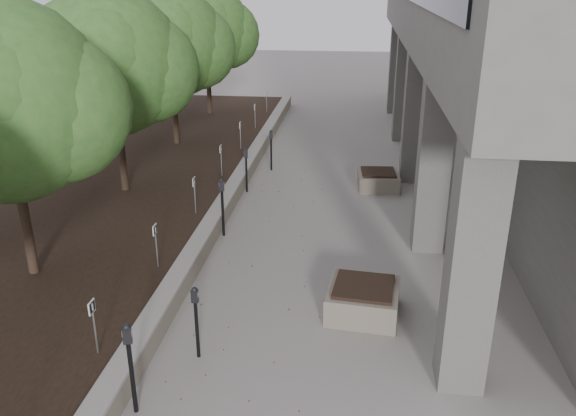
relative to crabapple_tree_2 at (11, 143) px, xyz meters
The scene contains 22 objects.
ground 6.46m from the crabapple_tree_2, 32.01° to the right, with size 90.00×90.00×0.00m, color gray.
retaining_wall 7.29m from the crabapple_tree_2, 63.63° to the left, with size 0.39×26.00×0.50m, color gray, non-canonical shape.
planting_bed 6.71m from the crabapple_tree_2, 96.65° to the left, with size 7.00×26.00×0.40m, color black.
crabapple_tree_2 is the anchor object (origin of this frame).
crabapple_tree_3 5.00m from the crabapple_tree_2, 90.00° to the left, with size 4.60×4.00×5.44m, color #326125, non-canonical shape.
crabapple_tree_4 10.00m from the crabapple_tree_2, 90.00° to the left, with size 4.60×4.00×5.44m, color #326125, non-canonical shape.
crabapple_tree_5 15.00m from the crabapple_tree_2, 90.00° to the left, with size 4.60×4.00×5.44m, color #326125, non-canonical shape.
parking_sign_2 4.16m from the crabapple_tree_2, 45.58° to the right, with size 0.04×0.22×0.96m, color black, non-canonical shape.
parking_sign_3 3.36m from the crabapple_tree_2, 11.53° to the left, with size 0.04×0.22×0.96m, color black, non-canonical shape.
parking_sign_4 4.82m from the crabapple_tree_2, 55.01° to the left, with size 0.04×0.22×0.96m, color black, non-canonical shape.
parking_sign_5 7.30m from the crabapple_tree_2, 69.35° to the left, with size 0.04×0.22×0.96m, color black, non-canonical shape.
parking_sign_6 10.06m from the crabapple_tree_2, 75.54° to the left, with size 0.04×0.22×0.96m, color black, non-canonical shape.
parking_sign_7 12.93m from the crabapple_tree_2, 78.91° to the left, with size 0.04×0.22×0.96m, color black, non-canonical shape.
parking_sign_8 15.85m from the crabapple_tree_2, 81.02° to the left, with size 0.04×0.22×0.96m, color black, non-canonical shape.
parking_meter_1 5.25m from the crabapple_tree_2, 44.61° to the right, with size 0.15×0.11×1.53m, color black, non-canonical shape.
parking_meter_2 4.98m from the crabapple_tree_2, 25.49° to the right, with size 0.13×0.10×1.35m, color black, non-canonical shape.
parking_meter_3 5.07m from the crabapple_tree_2, 43.59° to the left, with size 0.15×0.11×1.50m, color black, non-canonical shape.
parking_meter_4 7.49m from the crabapple_tree_2, 62.66° to the left, with size 0.13×0.10×1.35m, color black, non-canonical shape.
parking_meter_5 9.53m from the crabapple_tree_2, 66.47° to the left, with size 0.14×0.10×1.37m, color black, non-canonical shape.
planter_front 7.26m from the crabapple_tree_2, ahead, with size 1.32×1.32×0.62m, color gray, non-canonical shape.
planter_back 10.43m from the crabapple_tree_2, 44.52° to the left, with size 1.19×1.19×0.56m, color gray, non-canonical shape.
berry_scatter 5.98m from the crabapple_tree_2, 23.05° to the left, with size 3.30×14.10×0.02m, color maroon, non-canonical shape.
Camera 1 is at (1.61, -6.96, 6.04)m, focal length 36.49 mm.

